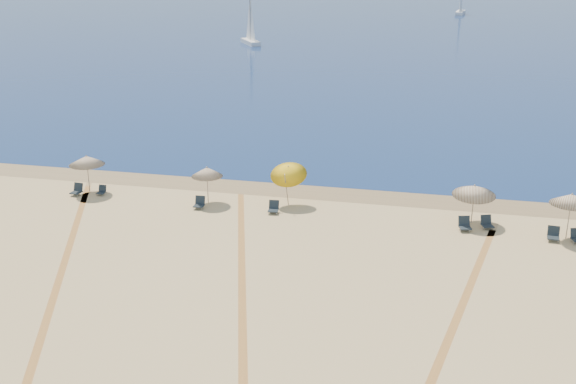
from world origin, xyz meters
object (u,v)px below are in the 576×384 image
object	(u,v)px
chair_5	(274,208)
chair_7	(487,223)
chair_8	(553,234)
chair_3	(102,191)
chair_4	(199,203)
umbrella_2	(207,172)
chair_2	(77,190)
sailboat_1	(461,1)
umbrella_5	(572,199)
sailboat_0	(250,26)
chair_6	(465,224)
umbrella_3	(288,171)
umbrella_4	(474,190)
umbrella_1	(87,160)

from	to	relation	value
chair_5	chair_7	size ratio (longest dim) A/B	0.87
chair_7	chair_8	world-z (taller)	chair_8
chair_3	chair_4	size ratio (longest dim) A/B	0.84
umbrella_2	chair_2	bearing A→B (deg)	-177.21
chair_4	sailboat_1	size ratio (longest dim) A/B	0.07
umbrella_5	chair_8	world-z (taller)	umbrella_5
chair_8	sailboat_0	distance (m)	77.61
umbrella_5	chair_6	size ratio (longest dim) A/B	3.02
umbrella_3	chair_8	distance (m)	14.88
umbrella_4	sailboat_1	world-z (taller)	sailboat_1
umbrella_3	sailboat_0	xyz separation A→B (m)	(-20.72, 66.98, 0.58)
umbrella_3	chair_2	bearing A→B (deg)	-175.16
umbrella_1	chair_2	xyz separation A→B (m)	(-0.54, -0.55, -1.77)
chair_2	chair_4	bearing A→B (deg)	1.68
chair_6	umbrella_5	bearing A→B (deg)	-14.21
chair_3	umbrella_4	bearing A→B (deg)	1.90
umbrella_5	chair_4	bearing A→B (deg)	179.71
chair_4	chair_5	xyz separation A→B (m)	(4.41, 0.22, 0.00)
sailboat_0	chair_6	bearing A→B (deg)	-98.05
chair_4	chair_2	bearing A→B (deg)	174.37
chair_3	chair_8	bearing A→B (deg)	-1.36
umbrella_4	sailboat_1	bearing A→B (deg)	89.46
chair_6	umbrella_3	bearing A→B (deg)	156.87
umbrella_1	chair_8	bearing A→B (deg)	-3.19
sailboat_0	umbrella_3	bearing A→B (deg)	-105.05
chair_4	chair_6	distance (m)	15.09
umbrella_4	chair_2	distance (m)	23.67
umbrella_1	chair_5	world-z (taller)	umbrella_1
chair_5	sailboat_0	xyz separation A→B (m)	(-20.17, 68.39, 2.37)
umbrella_2	chair_4	distance (m)	1.89
chair_3	sailboat_1	xyz separation A→B (m)	(23.31, 124.45, 2.64)
chair_7	umbrella_2	bearing A→B (deg)	159.54
sailboat_0	sailboat_1	bearing A→B (deg)	28.01
chair_3	chair_8	distance (m)	26.28
chair_2	umbrella_4	bearing A→B (deg)	6.57
chair_3	chair_6	size ratio (longest dim) A/B	0.69
chair_4	chair_5	distance (m)	4.42
umbrella_2	chair_5	xyz separation A→B (m)	(4.20, -0.71, -1.64)
umbrella_1	sailboat_0	xyz separation A→B (m)	(-8.18, 67.54, 0.59)
umbrella_3	chair_7	size ratio (longest dim) A/B	3.41
umbrella_1	chair_5	bearing A→B (deg)	-4.08
umbrella_5	chair_3	size ratio (longest dim) A/B	4.36
umbrella_2	chair_3	size ratio (longest dim) A/B	3.90
umbrella_3	chair_2	world-z (taller)	umbrella_3
chair_4	chair_5	bearing A→B (deg)	0.82
chair_2	chair_5	xyz separation A→B (m)	(12.54, -0.30, -0.01)
chair_7	sailboat_0	bearing A→B (deg)	96.27
umbrella_3	chair_6	bearing A→B (deg)	-9.44
umbrella_1	sailboat_0	distance (m)	68.03
umbrella_3	chair_5	size ratio (longest dim) A/B	3.90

